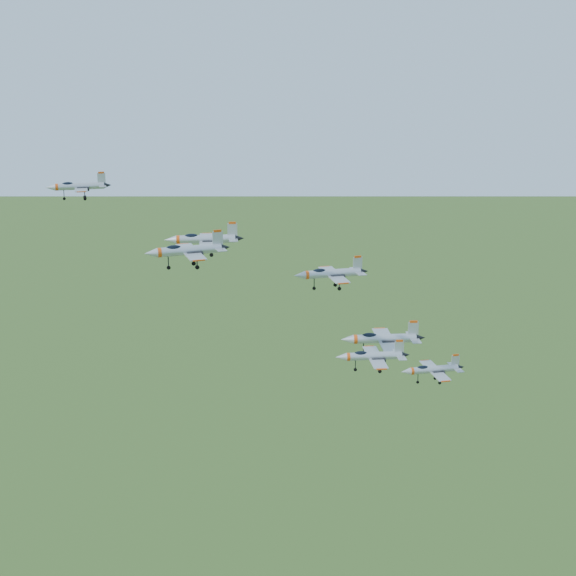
{
  "coord_description": "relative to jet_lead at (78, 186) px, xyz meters",
  "views": [
    {
      "loc": [
        -1.76,
        -124.44,
        171.11
      ],
      "look_at": [
        8.16,
        0.53,
        134.39
      ],
      "focal_mm": 50.0,
      "sensor_mm": 36.0,
      "label": 1
    }
  ],
  "objects": [
    {
      "name": "jet_trail",
      "position": [
        50.14,
        -16.27,
        -23.13
      ],
      "size": [
        14.04,
        11.52,
        3.77
      ],
      "rotation": [
        0.0,
        0.0,
        -0.01
      ],
      "color": "#A4AAB1"
    },
    {
      "name": "jet_left_high",
      "position": [
        21.34,
        -10.56,
        -7.2
      ],
      "size": [
        12.95,
        10.64,
        3.47
      ],
      "rotation": [
        0.0,
        0.0,
        0.02
      ],
      "color": "#A4AAB1"
    },
    {
      "name": "jet_right_low",
      "position": [
        46.31,
        -27.78,
        -21.61
      ],
      "size": [
        11.32,
        9.3,
        3.03
      ],
      "rotation": [
        0.0,
        0.0,
        0.02
      ],
      "color": "#A4AAB1"
    },
    {
      "name": "jet_left_low",
      "position": [
        42.85,
        -5.89,
        -14.72
      ],
      "size": [
        13.46,
        11.26,
        3.6
      ],
      "rotation": [
        0.0,
        0.0,
        0.16
      ],
      "color": "#A4AAB1"
    },
    {
      "name": "jet_extra",
      "position": [
        61.77,
        -5.45,
        -33.33
      ],
      "size": [
        12.26,
        10.22,
        3.28
      ],
      "rotation": [
        0.0,
        0.0,
        0.13
      ],
      "color": "#A4AAB1"
    },
    {
      "name": "jet_lead",
      "position": [
        0.0,
        0.0,
        0.0
      ],
      "size": [
        11.0,
        9.22,
        2.95
      ],
      "rotation": [
        0.0,
        0.0,
        0.18
      ],
      "color": "#A4AAB1"
    },
    {
      "name": "jet_right_high",
      "position": [
        19.42,
        -27.26,
        -5.01
      ],
      "size": [
        12.32,
        10.44,
        3.33
      ],
      "rotation": [
        0.0,
        0.0,
        0.26
      ],
      "color": "#A4AAB1"
    }
  ]
}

